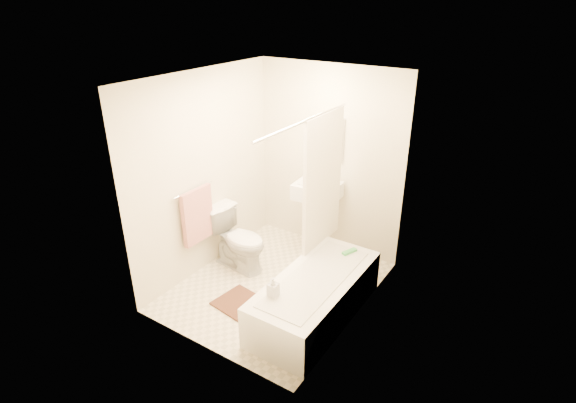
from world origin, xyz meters
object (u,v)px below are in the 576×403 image
Objects in this scene: sink at (317,215)px; bath_mat at (243,305)px; soap_bottle at (273,287)px; bathtub at (315,297)px; toilet at (239,239)px.

sink is 1.74× the size of bath_mat.
bath_mat is 0.80m from soap_bottle.
sink is 1.35m from bathtub.
bathtub is (0.64, -1.15, -0.30)m from sink.
toilet is 3.70× the size of soap_bottle.
sink is at bearing 86.38° from bath_mat.
bath_mat is (-0.09, -1.45, -0.52)m from sink.
soap_bottle reaches higher than bathtub.
toilet reaches higher than bathtub.
sink reaches higher than soap_bottle.
toilet is at bearing 131.21° from bath_mat.
toilet reaches higher than bath_mat.
sink reaches higher than bathtub.
sink is 1.54m from bath_mat.
sink is 5.15× the size of soap_bottle.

